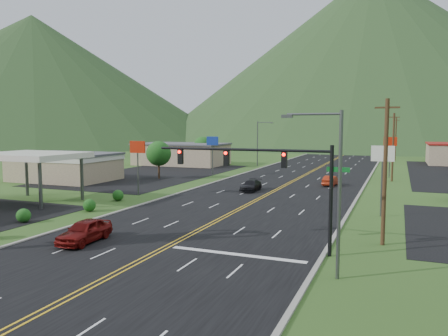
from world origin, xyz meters
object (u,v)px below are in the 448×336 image
at_px(streetlight_west, 259,141).
at_px(car_red_near, 85,231).
at_px(traffic_signal, 269,170).
at_px(car_red_far, 331,181).
at_px(gas_canopy, 32,157).
at_px(streetlight_east, 334,183).
at_px(car_dark_mid, 251,186).

xyz_separation_m(streetlight_west, car_red_near, (5.77, -59.24, -4.38)).
bearing_deg(traffic_signal, car_red_far, 91.12).
bearing_deg(gas_canopy, traffic_signal, -15.70).
distance_m(streetlight_east, streetlight_west, 64.21).
bearing_deg(car_red_far, streetlight_west, -46.44).
height_order(streetlight_west, car_red_near, streetlight_west).
xyz_separation_m(traffic_signal, gas_canopy, (-28.48, 8.00, -0.46)).
bearing_deg(streetlight_west, car_dark_mid, -74.35).
distance_m(gas_canopy, car_red_far, 37.53).
xyz_separation_m(streetlight_east, car_red_near, (-17.08, 0.76, -4.38)).
relative_size(car_red_near, car_red_far, 1.15).
bearing_deg(car_dark_mid, car_red_near, -97.84).
height_order(streetlight_east, car_dark_mid, streetlight_east).
bearing_deg(car_red_near, streetlight_east, -6.18).
xyz_separation_m(streetlight_east, streetlight_west, (-22.86, 60.00, 0.00)).
relative_size(streetlight_west, car_dark_mid, 1.95).
relative_size(traffic_signal, car_red_far, 3.20).
height_order(streetlight_east, car_red_near, streetlight_east).
height_order(car_red_near, car_dark_mid, car_red_near).
height_order(gas_canopy, car_red_far, gas_canopy).
distance_m(streetlight_west, car_dark_mid, 33.51).
height_order(traffic_signal, streetlight_east, streetlight_east).
relative_size(streetlight_east, car_dark_mid, 1.95).
bearing_deg(streetlight_west, car_red_near, -84.43).
relative_size(gas_canopy, car_red_far, 2.44).
height_order(streetlight_east, streetlight_west, same).
distance_m(traffic_signal, streetlight_west, 58.88).
distance_m(streetlight_west, car_red_far, 29.42).
bearing_deg(traffic_signal, car_red_near, -165.35).
relative_size(traffic_signal, gas_canopy, 1.31).
xyz_separation_m(streetlight_east, gas_canopy, (-33.18, 12.00, -0.31)).
bearing_deg(traffic_signal, car_dark_mid, 110.96).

